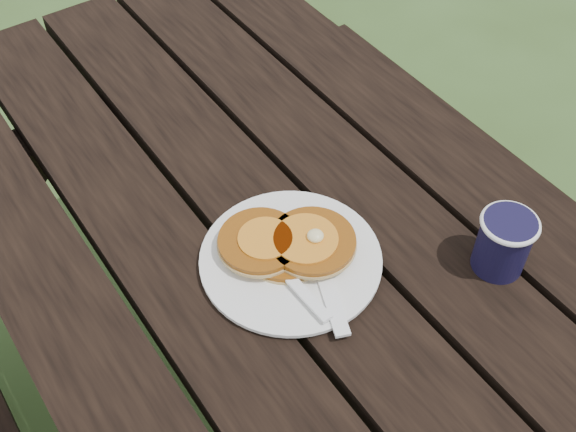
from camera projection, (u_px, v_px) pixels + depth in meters
plate at (291, 260)px, 0.98m from camera, size 0.31×0.31×0.01m
pancake_stack at (288, 243)px, 0.97m from camera, size 0.17×0.16×0.04m
knife at (325, 279)px, 0.95m from camera, size 0.08×0.17×0.00m
fork at (302, 291)px, 0.93m from camera, size 0.04×0.16×0.01m
coffee_cup at (504, 240)px, 0.94m from camera, size 0.08×0.08×0.09m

